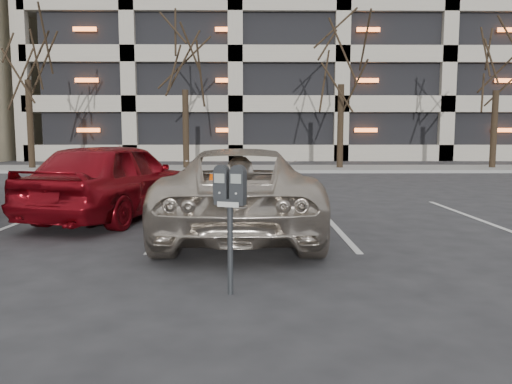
{
  "coord_description": "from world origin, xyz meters",
  "views": [
    {
      "loc": [
        -0.03,
        -6.72,
        1.55
      ],
      "look_at": [
        0.03,
        -0.52,
        0.85
      ],
      "focal_mm": 35.0,
      "sensor_mm": 36.0,
      "label": 1
    }
  ],
  "objects_px": {
    "tree_b": "(184,40)",
    "suv_silver": "(241,191)",
    "tree_c": "(342,31)",
    "tree_a": "(25,23)",
    "parking_meter": "(230,198)",
    "tree_d": "(499,41)",
    "car_red": "(115,179)"
  },
  "relations": [
    {
      "from": "tree_b",
      "to": "suv_silver",
      "type": "height_order",
      "value": "tree_b"
    },
    {
      "from": "suv_silver",
      "to": "tree_c",
      "type": "bearing_deg",
      "value": -105.78
    },
    {
      "from": "tree_a",
      "to": "tree_c",
      "type": "height_order",
      "value": "tree_a"
    },
    {
      "from": "tree_b",
      "to": "tree_a",
      "type": "bearing_deg",
      "value": 180.0
    },
    {
      "from": "tree_a",
      "to": "tree_c",
      "type": "distance_m",
      "value": 14.0
    },
    {
      "from": "parking_meter",
      "to": "tree_d",
      "type": "bearing_deg",
      "value": 77.25
    },
    {
      "from": "tree_c",
      "to": "suv_silver",
      "type": "xyz_separation_m",
      "value": [
        -4.2,
        -14.77,
        -5.51
      ]
    },
    {
      "from": "tree_d",
      "to": "parking_meter",
      "type": "relative_size",
      "value": 6.37
    },
    {
      "from": "tree_c",
      "to": "tree_a",
      "type": "bearing_deg",
      "value": 180.0
    },
    {
      "from": "car_red",
      "to": "tree_a",
      "type": "bearing_deg",
      "value": -45.76
    },
    {
      "from": "tree_b",
      "to": "tree_d",
      "type": "height_order",
      "value": "tree_b"
    },
    {
      "from": "tree_c",
      "to": "car_red",
      "type": "relative_size",
      "value": 1.99
    },
    {
      "from": "tree_d",
      "to": "parking_meter",
      "type": "xyz_separation_m",
      "value": [
        -11.24,
        -17.94,
        -4.8
      ]
    },
    {
      "from": "tree_a",
      "to": "parking_meter",
      "type": "height_order",
      "value": "tree_a"
    },
    {
      "from": "tree_c",
      "to": "suv_silver",
      "type": "distance_m",
      "value": 16.32
    },
    {
      "from": "tree_b",
      "to": "parking_meter",
      "type": "xyz_separation_m",
      "value": [
        2.76,
        -17.94,
        -4.82
      ]
    },
    {
      "from": "tree_a",
      "to": "tree_d",
      "type": "bearing_deg",
      "value": 0.0
    },
    {
      "from": "tree_c",
      "to": "car_red",
      "type": "bearing_deg",
      "value": -116.4
    },
    {
      "from": "suv_silver",
      "to": "car_red",
      "type": "bearing_deg",
      "value": -31.3
    },
    {
      "from": "tree_d",
      "to": "suv_silver",
      "type": "xyz_separation_m",
      "value": [
        -11.2,
        -14.77,
        -5.07
      ]
    },
    {
      "from": "suv_silver",
      "to": "tree_a",
      "type": "bearing_deg",
      "value": -56.34
    },
    {
      "from": "tree_a",
      "to": "parking_meter",
      "type": "distance_m",
      "value": 21.16
    },
    {
      "from": "parking_meter",
      "to": "car_red",
      "type": "distance_m",
      "value": 5.21
    },
    {
      "from": "tree_a",
      "to": "car_red",
      "type": "relative_size",
      "value": 2.08
    },
    {
      "from": "tree_c",
      "to": "tree_d",
      "type": "distance_m",
      "value": 7.01
    },
    {
      "from": "tree_a",
      "to": "suv_silver",
      "type": "distance_m",
      "value": 18.65
    },
    {
      "from": "tree_b",
      "to": "tree_c",
      "type": "relative_size",
      "value": 0.94
    },
    {
      "from": "parking_meter",
      "to": "suv_silver",
      "type": "xyz_separation_m",
      "value": [
        0.03,
        3.16,
        -0.28
      ]
    },
    {
      "from": "tree_b",
      "to": "suv_silver",
      "type": "bearing_deg",
      "value": -79.28
    },
    {
      "from": "tree_b",
      "to": "car_red",
      "type": "bearing_deg",
      "value": -88.3
    },
    {
      "from": "tree_a",
      "to": "tree_b",
      "type": "xyz_separation_m",
      "value": [
        7.0,
        0.0,
        -0.71
      ]
    },
    {
      "from": "tree_c",
      "to": "tree_d",
      "type": "height_order",
      "value": "tree_c"
    }
  ]
}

